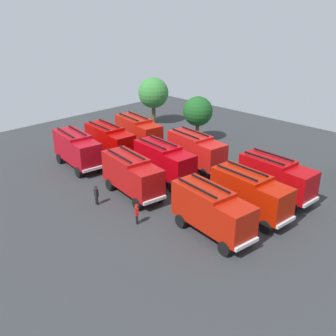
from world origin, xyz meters
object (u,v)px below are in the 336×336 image
(fire_truck_2, at_px, (212,210))
(tree_0, at_px, (153,93))
(fire_truck_0, at_px, (77,148))
(fire_truck_7, at_px, (196,150))
(fire_truck_8, at_px, (276,176))
(fire_truck_1, at_px, (132,174))
(fire_truck_6, at_px, (138,131))
(firefighter_0, at_px, (218,185))
(firefighter_1, at_px, (110,141))
(fire_truck_4, at_px, (164,160))
(firefighter_4, at_px, (96,194))
(fire_truck_3, at_px, (110,140))
(traffic_cone_0, at_px, (202,186))
(firefighter_2, at_px, (81,149))
(tree_1, at_px, (198,111))
(firefighter_3, at_px, (137,213))
(fire_truck_5, at_px, (250,193))

(fire_truck_2, xyz_separation_m, tree_0, (-25.53, 17.70, 2.45))
(fire_truck_0, relative_size, fire_truck_7, 1.00)
(fire_truck_8, bearing_deg, fire_truck_2, -87.62)
(fire_truck_1, xyz_separation_m, fire_truck_6, (-9.61, 9.10, 0.00))
(firefighter_0, xyz_separation_m, firefighter_1, (-17.67, 0.72, -0.03))
(fire_truck_1, xyz_separation_m, fire_truck_4, (-0.33, 4.49, 0.00))
(firefighter_4, bearing_deg, fire_truck_2, 111.45)
(fire_truck_1, bearing_deg, fire_truck_7, 99.00)
(fire_truck_3, relative_size, firefighter_4, 4.12)
(fire_truck_0, xyz_separation_m, traffic_cone_0, (13.32, 5.36, -1.80))
(fire_truck_4, height_order, firefighter_2, fire_truck_4)
(firefighter_1, xyz_separation_m, tree_1, (5.94, 9.74, 3.03))
(fire_truck_1, height_order, firefighter_3, fire_truck_1)
(traffic_cone_0, bearing_deg, fire_truck_1, -124.07)
(fire_truck_3, xyz_separation_m, fire_truck_6, (-0.35, 4.67, 0.00))
(fire_truck_8, bearing_deg, fire_truck_7, -177.27)
(firefighter_0, relative_size, traffic_cone_0, 2.43)
(firefighter_2, bearing_deg, fire_truck_8, -56.09)
(fire_truck_4, bearing_deg, fire_truck_7, 92.75)
(tree_0, bearing_deg, fire_truck_6, -53.23)
(fire_truck_3, xyz_separation_m, firefighter_4, (8.44, -7.94, -1.14))
(firefighter_3, height_order, tree_0, tree_0)
(fire_truck_4, relative_size, firefighter_1, 4.45)
(fire_truck_8, relative_size, traffic_cone_0, 10.49)
(firefighter_3, relative_size, traffic_cone_0, 2.45)
(fire_truck_0, xyz_separation_m, fire_truck_6, (-0.07, 8.87, 0.00))
(fire_truck_4, height_order, firefighter_1, fire_truck_4)
(fire_truck_7, bearing_deg, fire_truck_5, -17.62)
(fire_truck_3, bearing_deg, tree_1, 79.65)
(fire_truck_6, height_order, tree_1, tree_1)
(traffic_cone_0, bearing_deg, fire_truck_7, 137.74)
(tree_0, bearing_deg, fire_truck_3, -62.97)
(tree_0, height_order, tree_1, tree_0)
(firefighter_4, bearing_deg, firefighter_1, -128.68)
(fire_truck_5, distance_m, traffic_cone_0, 6.50)
(fire_truck_2, bearing_deg, firefighter_0, 131.18)
(fire_truck_7, bearing_deg, fire_truck_4, -85.19)
(fire_truck_3, xyz_separation_m, firefighter_3, (13.50, -7.56, -1.19))
(fire_truck_5, height_order, fire_truck_6, same)
(fire_truck_3, bearing_deg, firefighter_2, -136.43)
(fire_truck_1, bearing_deg, fire_truck_0, -173.25)
(fire_truck_5, xyz_separation_m, fire_truck_8, (-0.20, 4.48, 0.00))
(firefighter_0, height_order, tree_1, tree_1)
(fire_truck_1, distance_m, fire_truck_4, 4.50)
(firefighter_2, distance_m, traffic_cone_0, 16.08)
(fire_truck_1, distance_m, fire_truck_6, 13.24)
(fire_truck_2, xyz_separation_m, fire_truck_3, (-18.79, 4.47, 0.00))
(fire_truck_7, distance_m, traffic_cone_0, 5.59)
(fire_truck_2, bearing_deg, tree_1, 141.04)
(fire_truck_6, bearing_deg, firefighter_1, -125.03)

